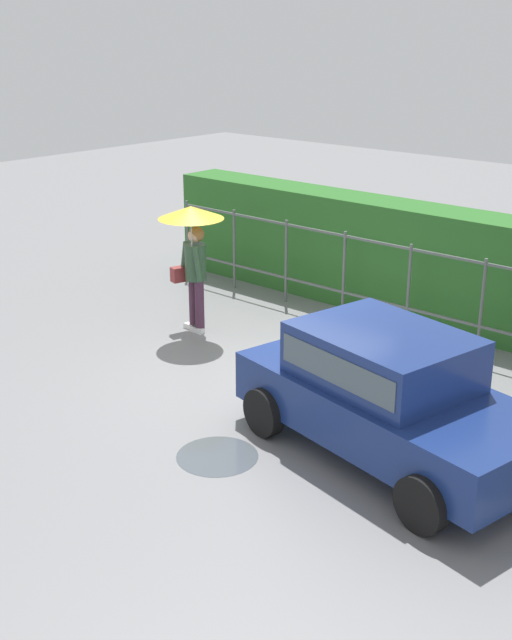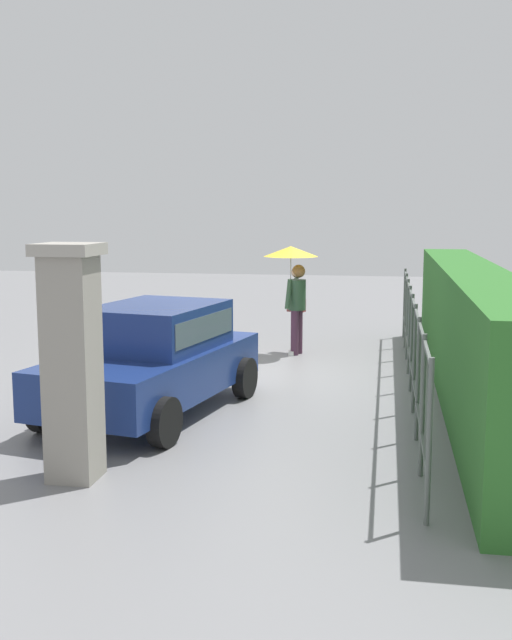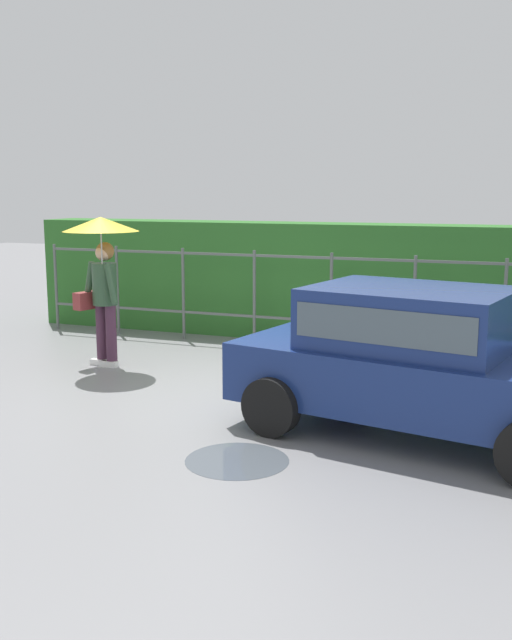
{
  "view_description": "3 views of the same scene",
  "coord_description": "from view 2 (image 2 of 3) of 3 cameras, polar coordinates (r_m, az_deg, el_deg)",
  "views": [
    {
      "loc": [
        6.65,
        -7.95,
        4.66
      ],
      "look_at": [
        -0.14,
        -0.26,
        0.93
      ],
      "focal_mm": 45.29,
      "sensor_mm": 36.0,
      "label": 1
    },
    {
      "loc": [
        11.87,
        2.32,
        2.74
      ],
      "look_at": [
        -0.09,
        0.24,
        0.96
      ],
      "focal_mm": 42.1,
      "sensor_mm": 36.0,
      "label": 2
    },
    {
      "loc": [
        3.32,
        -7.93,
        2.42
      ],
      "look_at": [
        0.22,
        0.12,
        0.89
      ],
      "focal_mm": 41.02,
      "sensor_mm": 36.0,
      "label": 3
    }
  ],
  "objects": [
    {
      "name": "fence_section",
      "position": [
        11.6,
        11.74,
        -1.34
      ],
      "size": [
        10.06,
        0.05,
        1.5
      ],
      "color": "#59605B",
      "rests_on": "ground"
    },
    {
      "name": "ground_plane",
      "position": [
        12.4,
        -1.15,
        -4.44
      ],
      "size": [
        40.0,
        40.0,
        0.0
      ],
      "primitive_type": "plane",
      "color": "slate"
    },
    {
      "name": "gate_pillar",
      "position": [
        7.8,
        -13.8,
        -2.99
      ],
      "size": [
        0.6,
        0.6,
        2.42
      ],
      "color": "gray",
      "rests_on": "ground"
    },
    {
      "name": "car",
      "position": [
        10.26,
        -7.72,
        -2.62
      ],
      "size": [
        3.95,
        2.43,
        1.48
      ],
      "rotation": [
        0.0,
        0.0,
        -0.2
      ],
      "color": "navy",
      "rests_on": "ground"
    },
    {
      "name": "puddle_near",
      "position": [
        12.15,
        -11.76,
        -4.87
      ],
      "size": [
        0.95,
        0.95,
        0.0
      ],
      "primitive_type": "cylinder",
      "color": "#4C545B",
      "rests_on": "ground"
    },
    {
      "name": "hedge_row",
      "position": [
        11.64,
        15.95,
        -0.84
      ],
      "size": [
        11.01,
        0.9,
        1.9
      ],
      "primitive_type": "cube",
      "color": "#2D6B28",
      "rests_on": "ground"
    },
    {
      "name": "pedestrian",
      "position": [
        14.24,
        2.86,
        3.53
      ],
      "size": [
        1.02,
        1.02,
        2.07
      ],
      "rotation": [
        0.0,
        0.0,
        -1.85
      ],
      "color": "#47283D",
      "rests_on": "ground"
    }
  ]
}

